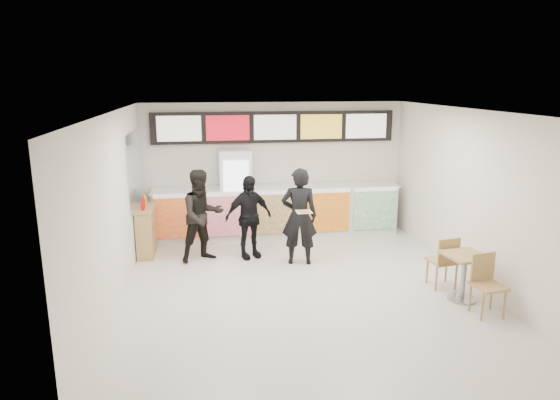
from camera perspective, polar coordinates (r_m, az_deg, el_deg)
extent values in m
plane|color=beige|center=(8.67, 2.68, -10.11)|extent=(7.00, 7.00, 0.00)
plane|color=white|center=(7.96, 2.92, 10.10)|extent=(7.00, 7.00, 0.00)
plane|color=silver|center=(11.57, -0.65, 3.68)|extent=(6.00, 0.00, 6.00)
plane|color=silver|center=(8.15, -18.35, -1.19)|extent=(0.00, 7.00, 7.00)
plane|color=silver|center=(9.25, 21.32, 0.27)|extent=(0.00, 7.00, 7.00)
cube|color=silver|center=(11.38, -0.35, -1.37)|extent=(5.50, 0.70, 1.10)
cube|color=silver|center=(11.25, -0.36, 1.43)|extent=(5.56, 0.76, 0.04)
cube|color=red|center=(10.91, -11.58, -2.02)|extent=(0.99, 0.02, 0.90)
cube|color=#D93095|center=(10.90, -5.80, -1.82)|extent=(0.99, 0.02, 0.90)
cube|color=brown|center=(11.00, -0.07, -1.60)|extent=(0.99, 0.02, 0.90)
cube|color=gold|center=(11.22, 5.50, -1.37)|extent=(0.99, 0.02, 0.90)
cube|color=#228B48|center=(11.53, 10.81, -1.14)|extent=(0.99, 0.02, 0.90)
cube|color=black|center=(11.36, -0.61, 8.34)|extent=(5.50, 0.12, 0.70)
cube|color=white|center=(11.19, -11.47, 8.00)|extent=(0.95, 0.02, 0.55)
cube|color=red|center=(11.19, -5.99, 8.19)|extent=(0.95, 0.02, 0.55)
cube|color=silver|center=(11.30, -0.55, 8.31)|extent=(0.95, 0.02, 0.55)
cube|color=gold|center=(11.49, 4.74, 8.36)|extent=(0.95, 0.02, 0.55)
cube|color=white|center=(11.78, 9.81, 8.33)|extent=(0.95, 0.02, 0.55)
cube|color=white|center=(11.20, -5.11, 0.70)|extent=(0.70, 0.65, 2.00)
cube|color=white|center=(10.86, -5.00, 0.56)|extent=(0.54, 0.02, 1.50)
cylinder|color=#188728|center=(11.04, -6.04, -2.47)|extent=(0.07, 0.07, 0.22)
cylinder|color=orange|center=(11.04, -5.31, -2.44)|extent=(0.07, 0.07, 0.22)
cylinder|color=#DE4516|center=(11.05, -4.59, -2.41)|extent=(0.07, 0.07, 0.22)
cylinder|color=#1731AC|center=(11.06, -3.86, -2.38)|extent=(0.07, 0.07, 0.22)
cylinder|color=orange|center=(10.94, -6.09, -0.55)|extent=(0.07, 0.07, 0.22)
cylinder|color=#DE4516|center=(10.94, -5.36, -0.53)|extent=(0.07, 0.07, 0.22)
cylinder|color=#1731AC|center=(10.95, -4.62, -0.50)|extent=(0.07, 0.07, 0.22)
cylinder|color=#188728|center=(10.96, -3.89, -0.47)|extent=(0.07, 0.07, 0.22)
cylinder|color=#DE4516|center=(10.85, -6.14, 1.40)|extent=(0.07, 0.07, 0.22)
cylinder|color=#1731AC|center=(10.86, -5.40, 1.42)|extent=(0.07, 0.07, 0.22)
cylinder|color=#188728|center=(10.87, -4.66, 1.45)|extent=(0.07, 0.07, 0.22)
cylinder|color=orange|center=(10.88, -3.93, 1.47)|extent=(0.07, 0.07, 0.22)
cylinder|color=#1731AC|center=(10.78, -6.19, 3.37)|extent=(0.07, 0.07, 0.22)
cylinder|color=#188728|center=(10.79, -5.44, 3.40)|extent=(0.07, 0.07, 0.22)
cylinder|color=orange|center=(10.80, -4.70, 3.42)|extent=(0.07, 0.07, 0.22)
cylinder|color=#DE4516|center=(10.81, -3.96, 3.44)|extent=(0.07, 0.07, 0.22)
cube|color=#B2B7BF|center=(10.47, -16.25, 3.50)|extent=(0.01, 2.00, 1.50)
imported|color=black|center=(9.54, 2.21, -1.88)|extent=(0.76, 0.57, 1.88)
imported|color=black|center=(9.82, -8.90, -1.79)|extent=(1.08, 0.98, 1.82)
imported|color=black|center=(9.90, -3.62, -1.96)|extent=(1.06, 0.71, 1.67)
cube|color=beige|center=(9.06, 2.76, -1.36)|extent=(0.28, 0.28, 0.01)
cone|color=#CC7233|center=(9.06, 2.76, -1.29)|extent=(0.36, 0.36, 0.02)
cube|color=#AA814D|center=(8.51, 20.43, -5.96)|extent=(0.71, 0.71, 0.04)
cylinder|color=gray|center=(8.64, 20.22, -8.37)|extent=(0.08, 0.08, 0.75)
cylinder|color=gray|center=(8.78, 20.03, -10.55)|extent=(0.46, 0.46, 0.03)
cube|color=#AA814D|center=(8.20, 22.73, -9.07)|extent=(0.50, 0.50, 0.04)
cube|color=#AA814D|center=(8.28, 22.17, -7.05)|extent=(0.42, 0.10, 0.44)
cube|color=#AA814D|center=(9.03, 18.06, -6.61)|extent=(0.50, 0.50, 0.04)
cube|color=#AA814D|center=(8.79, 18.75, -5.57)|extent=(0.42, 0.10, 0.44)
cube|color=#AA814D|center=(10.49, -15.06, -3.56)|extent=(0.32, 0.85, 0.95)
cube|color=#AA814D|center=(10.36, -15.23, -0.92)|extent=(0.36, 0.89, 0.04)
cylinder|color=red|center=(10.11, -15.41, -0.61)|extent=(0.06, 0.06, 0.19)
cylinder|color=red|center=(10.28, -15.30, -0.37)|extent=(0.06, 0.06, 0.19)
cylinder|color=yellow|center=(10.46, -15.19, -0.13)|extent=(0.06, 0.06, 0.19)
cylinder|color=brown|center=(10.62, -15.10, 0.08)|extent=(0.06, 0.06, 0.19)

